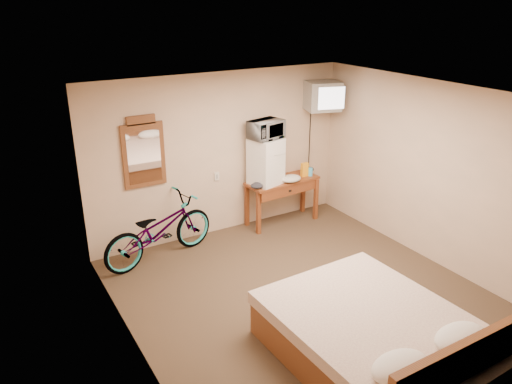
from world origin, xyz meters
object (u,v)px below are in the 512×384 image
at_px(microwave, 266,130).
at_px(wall_mirror, 144,153).
at_px(desk, 283,188).
at_px(crt_television, 323,96).
at_px(mini_fridge, 266,161).
at_px(bed, 381,342).
at_px(bicycle, 159,230).
at_px(blue_cup, 310,172).

relative_size(microwave, wall_mirror, 0.50).
bearing_deg(desk, crt_television, 1.36).
distance_m(desk, mini_fridge, 0.59).
height_order(microwave, bed, microwave).
bearing_deg(wall_mirror, bed, -72.87).
bearing_deg(microwave, bicycle, 172.30).
relative_size(crt_television, bed, 0.29).
bearing_deg(crt_television, wall_mirror, 175.03).
xyz_separation_m(blue_cup, crt_television, (0.23, 0.06, 1.22)).
bearing_deg(bed, wall_mirror, 107.13).
relative_size(mini_fridge, blue_cup, 5.46).
relative_size(desk, bed, 0.54).
distance_m(microwave, bed, 3.73).
distance_m(crt_television, bed, 4.20).
relative_size(blue_cup, bed, 0.06).
height_order(bicycle, bed, bicycle).
height_order(desk, bed, bed).
xyz_separation_m(blue_cup, wall_mirror, (-2.67, 0.31, 0.66)).
relative_size(wall_mirror, bicycle, 0.59).
height_order(desk, microwave, microwave).
bearing_deg(bicycle, bed, -173.65).
relative_size(wall_mirror, bed, 0.45).
relative_size(bicycle, bed, 0.76).
distance_m(desk, bicycle, 2.18).
xyz_separation_m(mini_fridge, bicycle, (-1.85, -0.16, -0.66)).
xyz_separation_m(mini_fridge, crt_television, (1.04, -0.02, 0.92)).
relative_size(blue_cup, wall_mirror, 0.13).
bearing_deg(crt_television, blue_cup, -164.59).
xyz_separation_m(microwave, blue_cup, (0.81, -0.08, -0.80)).
relative_size(desk, blue_cup, 9.31).
distance_m(crt_television, wall_mirror, 2.96).
height_order(desk, bicycle, bicycle).
distance_m(mini_fridge, blue_cup, 0.87).
bearing_deg(blue_cup, wall_mirror, 173.27).
bearing_deg(mini_fridge, desk, -5.91).
height_order(microwave, wall_mirror, wall_mirror).
bearing_deg(blue_cup, desk, 174.70).
distance_m(desk, blue_cup, 0.54).
height_order(desk, blue_cup, blue_cup).
distance_m(mini_fridge, wall_mirror, 1.90).
bearing_deg(bed, desk, 72.66).
bearing_deg(bed, crt_television, 62.34).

